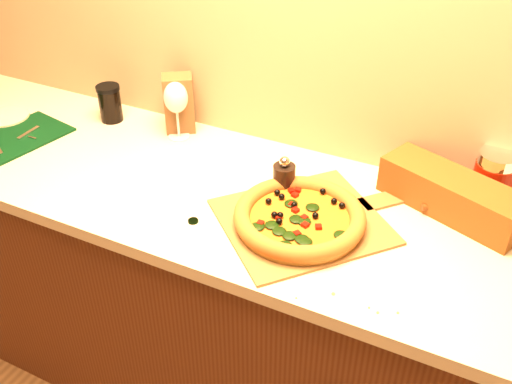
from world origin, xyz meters
name	(u,v)px	position (x,y,z in m)	size (l,w,h in m)	color
cabinet	(259,312)	(0.00, 1.43, 0.43)	(2.80, 0.65, 0.86)	#4D2310
countertop	(259,204)	(0.00, 1.43, 0.88)	(2.84, 0.68, 0.04)	#C2B697
pizza_peel	(307,220)	(0.16, 1.39, 0.90)	(0.56, 0.57, 0.01)	brown
pizza	(300,217)	(0.15, 1.36, 0.93)	(0.36, 0.36, 0.05)	#B3812C
cutting_board	(18,137)	(-0.89, 1.38, 0.90)	(0.27, 0.34, 0.02)	black
bottle_cap	(193,221)	(-0.12, 1.25, 0.90)	(0.03, 0.03, 0.01)	black
pepper_grinder	(284,178)	(0.05, 1.48, 0.95)	(0.07, 0.07, 0.12)	black
rolling_pin	(482,204)	(0.58, 1.65, 0.92)	(0.30, 0.20, 0.05)	#57310E
coffee_canister	(494,176)	(0.59, 1.72, 0.98)	(0.11, 0.11, 0.15)	silver
bread_bag	(452,194)	(0.50, 1.61, 0.96)	(0.41, 0.13, 0.11)	brown
wine_glass	(176,99)	(-0.41, 1.63, 1.04)	(0.08, 0.08, 0.20)	silver
paper_bag	(179,103)	(-0.43, 1.68, 1.00)	(0.10, 0.08, 0.20)	brown
dark_jar	(110,103)	(-0.69, 1.63, 0.97)	(0.08, 0.08, 0.13)	black
side_plate	(6,117)	(-1.04, 1.47, 0.91)	(0.17, 0.17, 0.02)	beige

